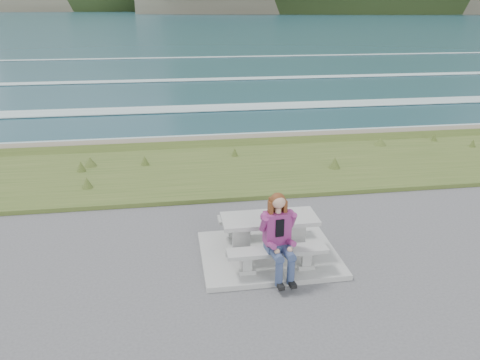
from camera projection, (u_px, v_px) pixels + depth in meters
The scene contains 8 objects.
concrete_slab at pixel (269, 254), 9.08m from camera, with size 2.60×2.10×0.10m, color #ACACA6.
picnic_table at pixel (269, 225), 8.85m from camera, with size 1.80×0.75×0.75m.
bench_landward at pixel (277, 254), 8.29m from camera, with size 1.80×0.35×0.45m.
bench_seaward at pixel (262, 220), 9.58m from camera, with size 1.80×0.35×0.45m.
grass_verge at pixel (233, 171), 13.71m from camera, with size 160.00×4.50×0.22m, color #394F1D.
shore_drop at pixel (221, 143), 16.39m from camera, with size 160.00×0.80×2.20m, color #5D5745.
ocean at pixel (193, 99), 32.89m from camera, with size 1600.00×1600.00×0.09m.
seated_woman at pixel (280, 248), 8.08m from camera, with size 0.51×0.81×1.51m.
Camera 1 is at (-1.77, -7.79, 4.63)m, focal length 35.00 mm.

